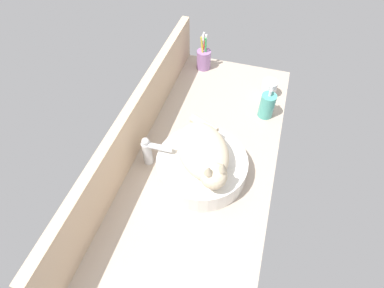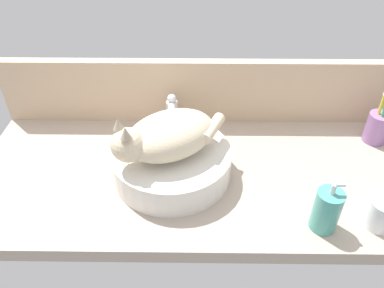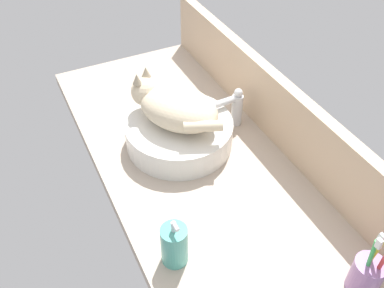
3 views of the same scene
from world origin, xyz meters
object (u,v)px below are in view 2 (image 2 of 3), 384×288
(faucet, at_px, (172,114))
(water_glass, at_px, (381,216))
(cat, at_px, (166,136))
(toothbrush_cup, at_px, (378,126))
(sink_basin, at_px, (172,163))
(soap_dispenser, at_px, (327,210))

(faucet, relative_size, water_glass, 1.76)
(cat, relative_size, toothbrush_cup, 1.62)
(sink_basin, distance_m, faucet, 0.20)
(cat, xyz_separation_m, faucet, (0.00, 0.21, -0.07))
(cat, xyz_separation_m, water_glass, (0.52, -0.17, -0.11))
(cat, bearing_deg, soap_dispenser, -24.55)
(faucet, xyz_separation_m, water_glass, (0.52, -0.38, -0.04))
(water_glass, bearing_deg, faucet, 144.16)
(soap_dispenser, height_order, toothbrush_cup, toothbrush_cup)
(cat, bearing_deg, faucet, 89.26)
(faucet, distance_m, soap_dispenser, 0.54)
(soap_dispenser, bearing_deg, faucet, 135.08)
(faucet, bearing_deg, water_glass, -35.84)
(toothbrush_cup, relative_size, water_glass, 2.41)
(sink_basin, height_order, faucet, faucet)
(sink_basin, relative_size, soap_dispenser, 2.27)
(faucet, bearing_deg, sink_basin, -87.56)
(toothbrush_cup, distance_m, water_glass, 0.36)
(faucet, height_order, toothbrush_cup, toothbrush_cup)
(faucet, relative_size, soap_dispenser, 0.94)
(cat, xyz_separation_m, toothbrush_cup, (0.64, 0.17, -0.09))
(soap_dispenser, xyz_separation_m, water_glass, (0.14, 0.01, -0.02))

